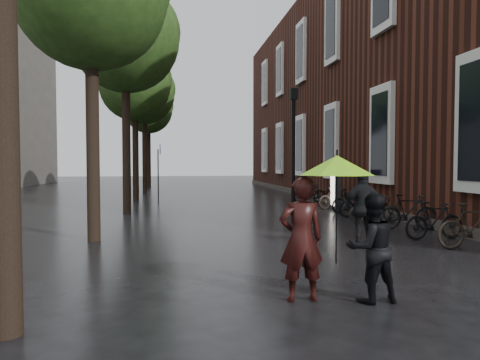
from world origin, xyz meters
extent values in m
plane|color=black|center=(0.00, 0.00, 0.00)|extent=(120.00, 120.00, 0.00)
cube|color=#38160F|center=(10.50, 19.50, 6.00)|extent=(10.00, 33.00, 12.00)
cube|color=silver|center=(5.45, 5.50, 3.00)|extent=(0.25, 1.60, 3.60)
cube|color=black|center=(5.35, 5.50, 3.00)|extent=(0.10, 1.20, 3.00)
cube|color=silver|center=(5.45, 10.50, 3.00)|extent=(0.25, 1.60, 3.60)
cube|color=black|center=(5.35, 10.50, 3.00)|extent=(0.10, 1.20, 3.00)
cube|color=silver|center=(5.45, 15.50, 3.00)|extent=(0.25, 1.60, 3.60)
cube|color=black|center=(5.35, 15.50, 3.00)|extent=(0.10, 1.20, 3.00)
cube|color=silver|center=(5.45, 15.50, 8.50)|extent=(0.25, 1.60, 3.60)
cube|color=black|center=(5.35, 15.50, 8.50)|extent=(0.10, 1.20, 3.00)
cube|color=silver|center=(5.45, 20.50, 3.00)|extent=(0.25, 1.60, 3.60)
cube|color=black|center=(5.35, 20.50, 3.00)|extent=(0.10, 1.20, 3.00)
cube|color=silver|center=(5.45, 20.50, 8.50)|extent=(0.25, 1.60, 3.60)
cube|color=black|center=(5.35, 20.50, 8.50)|extent=(0.10, 1.20, 3.00)
cube|color=silver|center=(5.45, 25.50, 3.00)|extent=(0.25, 1.60, 3.60)
cube|color=black|center=(5.35, 25.50, 3.00)|extent=(0.10, 1.20, 3.00)
cube|color=silver|center=(5.45, 25.50, 8.50)|extent=(0.25, 1.60, 3.60)
cube|color=black|center=(5.35, 25.50, 8.50)|extent=(0.10, 1.20, 3.00)
cube|color=silver|center=(5.45, 30.50, 3.00)|extent=(0.25, 1.60, 3.60)
cube|color=black|center=(5.35, 30.50, 3.00)|extent=(0.10, 1.20, 3.00)
cube|color=silver|center=(5.45, 30.50, 8.50)|extent=(0.25, 1.60, 3.60)
cube|color=black|center=(5.35, 30.50, 8.50)|extent=(0.10, 1.20, 3.00)
cube|color=#3F3833|center=(5.60, 19.50, 0.15)|extent=(0.40, 33.00, 0.30)
cylinder|color=black|center=(-4.00, 1.00, 2.34)|extent=(0.32, 0.32, 4.68)
cylinder|color=black|center=(-4.10, 7.00, 2.25)|extent=(0.32, 0.32, 4.51)
cylinder|color=black|center=(-3.90, 13.00, 2.48)|extent=(0.32, 0.32, 4.95)
cylinder|color=black|center=(-4.05, 19.00, 2.20)|extent=(0.32, 0.32, 4.40)
cylinder|color=black|center=(-3.95, 25.00, 2.39)|extent=(0.32, 0.32, 4.79)
cylinder|color=black|center=(-4.00, 31.00, 2.28)|extent=(0.32, 0.32, 4.57)
imported|color=black|center=(-0.34, 1.67, 0.88)|extent=(0.65, 0.43, 1.77)
imported|color=black|center=(0.62, 1.48, 0.77)|extent=(0.79, 0.64, 1.53)
cylinder|color=black|center=(0.14, 1.56, 1.24)|extent=(0.02, 0.02, 1.39)
cone|color=#88EB18|center=(0.14, 1.56, 1.93)|extent=(1.09, 1.09, 0.28)
cylinder|color=black|center=(0.14, 1.56, 2.11)|extent=(0.02, 0.02, 0.08)
imported|color=black|center=(2.21, 5.14, 0.91)|extent=(1.08, 0.47, 1.82)
imported|color=black|center=(4.62, 4.59, 0.52)|extent=(1.76, 0.53, 1.05)
imported|color=black|center=(4.45, 5.79, 0.49)|extent=(1.65, 0.50, 0.98)
imported|color=black|center=(4.70, 7.45, 0.52)|extent=(1.81, 0.80, 1.05)
imported|color=black|center=(4.41, 8.96, 0.44)|extent=(1.74, 0.75, 0.89)
imported|color=black|center=(4.54, 10.41, 0.48)|extent=(1.61, 0.52, 0.96)
imported|color=black|center=(4.67, 11.57, 0.47)|extent=(1.63, 0.72, 0.95)
imported|color=black|center=(4.64, 13.04, 0.47)|extent=(1.63, 0.78, 0.95)
imported|color=black|center=(4.65, 14.80, 0.47)|extent=(1.87, 0.96, 0.94)
imported|color=black|center=(4.48, 15.89, 0.49)|extent=(1.65, 0.49, 0.99)
cube|color=black|center=(4.54, 12.68, 0.84)|extent=(0.23, 1.12, 1.68)
cube|color=white|center=(4.41, 12.68, 0.89)|extent=(0.04, 0.94, 1.38)
cylinder|color=black|center=(1.74, 9.29, 2.04)|extent=(0.12, 0.12, 4.08)
cube|color=black|center=(1.74, 9.29, 4.18)|extent=(0.22, 0.22, 0.36)
sphere|color=#FFE5B2|center=(1.74, 9.29, 4.18)|extent=(0.18, 0.18, 0.18)
cylinder|color=#262628|center=(-2.86, 18.09, 1.33)|extent=(0.06, 0.06, 2.66)
cylinder|color=#0C428D|center=(-2.75, 18.09, 2.66)|extent=(0.03, 0.53, 0.53)
camera|label=1|loc=(-2.15, -4.14, 1.97)|focal=32.00mm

